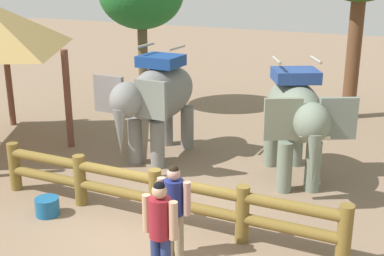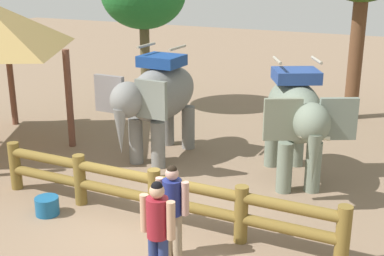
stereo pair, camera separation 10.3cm
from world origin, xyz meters
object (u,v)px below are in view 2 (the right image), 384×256
(elephant_center, at_px, (296,115))
(feed_bucket, at_px, (47,206))
(elephant_near_left, at_px, (158,97))
(tourist_woman_in_black, at_px, (172,205))
(tourist_man_in_blue, at_px, (158,226))
(log_fence, at_px, (154,192))

(elephant_center, relative_size, feed_bucket, 6.96)
(elephant_near_left, xyz_separation_m, tourist_woman_in_black, (2.49, -3.91, -0.63))
(tourist_man_in_blue, distance_m, feed_bucket, 3.35)
(elephant_center, distance_m, tourist_woman_in_black, 4.08)
(elephant_near_left, xyz_separation_m, tourist_man_in_blue, (2.67, -4.69, -0.60))
(elephant_near_left, height_order, elephant_center, elephant_near_left)
(log_fence, relative_size, feed_bucket, 15.51)
(log_fence, height_order, tourist_woman_in_black, tourist_woman_in_black)
(elephant_center, distance_m, feed_bucket, 5.48)
(log_fence, bearing_deg, tourist_woman_in_black, -46.46)
(log_fence, xyz_separation_m, tourist_man_in_blue, (1.06, -1.71, 0.37))
(elephant_near_left, distance_m, elephant_center, 3.42)
(elephant_center, xyz_separation_m, feed_bucket, (-3.83, -3.67, -1.36))
(elephant_near_left, relative_size, tourist_man_in_blue, 1.93)
(elephant_center, bearing_deg, elephant_near_left, -179.63)
(elephant_center, height_order, tourist_woman_in_black, elephant_center)
(elephant_near_left, relative_size, feed_bucket, 7.09)
(elephant_near_left, xyz_separation_m, elephant_center, (3.42, 0.02, -0.04))
(elephant_center, bearing_deg, tourist_man_in_blue, -99.04)
(elephant_near_left, distance_m, feed_bucket, 3.93)
(tourist_woman_in_black, bearing_deg, tourist_man_in_blue, -77.26)
(log_fence, relative_size, elephant_center, 2.23)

